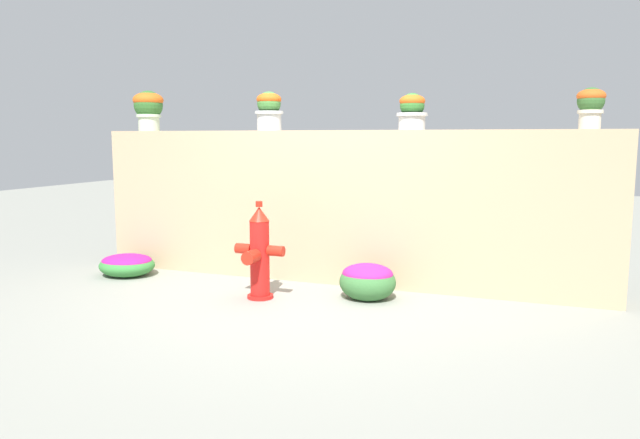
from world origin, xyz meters
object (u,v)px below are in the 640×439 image
Objects in this scene: potted_plant_1 at (269,109)px; flower_bush_right at (127,264)px; potted_plant_2 at (412,110)px; flower_bush_left at (368,280)px; potted_plant_3 at (591,104)px; fire_hydrant at (259,254)px; potted_plant_0 at (148,107)px.

flower_bush_right is at bearing -156.83° from potted_plant_1.
potted_plant_1 reaches higher than potted_plant_2.
flower_bush_right is at bearing 179.97° from flower_bush_left.
potted_plant_2 is at bearing 179.09° from potted_plant_3.
flower_bush_right is (-2.88, -0.60, -1.58)m from potted_plant_2.
flower_bush_right is at bearing -168.16° from potted_plant_2.
potted_plant_1 is 0.45× the size of fire_hydrant.
potted_plant_1 reaches higher than flower_bush_left.
potted_plant_1 is 0.77× the size of flower_bush_left.
fire_hydrant is (-1.16, -0.94, -1.30)m from potted_plant_2.
potted_plant_1 is (1.47, 0.01, -0.05)m from potted_plant_0.
potted_plant_3 is 3.15m from fire_hydrant.
potted_plant_3 is (4.51, -0.00, -0.06)m from potted_plant_0.
potted_plant_1 is at bearing 109.36° from fire_hydrant.
potted_plant_3 reaches higher than flower_bush_left.
flower_bush_left is at bearing -162.01° from potted_plant_3.
fire_hydrant reaches higher than flower_bush_right.
flower_bush_left is (2.72, -0.58, -1.61)m from potted_plant_0.
potted_plant_0 reaches higher than potted_plant_3.
potted_plant_2 is 1.66m from flower_bush_left.
potted_plant_3 is at bearing -0.32° from potted_plant_1.
potted_plant_1 is 2.08m from flower_bush_left.
potted_plant_1 is at bearing -179.70° from potted_plant_2.
potted_plant_2 is 1.54m from potted_plant_3.
potted_plant_0 reaches higher than flower_bush_right.
potted_plant_3 reaches higher than flower_bush_right.
potted_plant_3 is at bearing -0.03° from potted_plant_0.
flower_bush_right is (0.08, -0.58, -1.66)m from potted_plant_0.
fire_hydrant is at bearing -141.10° from potted_plant_2.
flower_bush_left is at bearing 19.94° from fire_hydrant.
potted_plant_3 is at bearing 7.46° from flower_bush_right.
potted_plant_2 is at bearing 38.90° from fire_hydrant.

